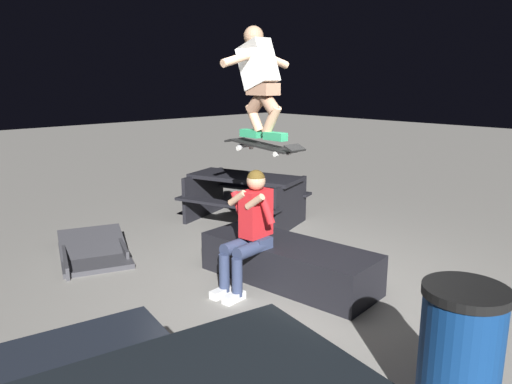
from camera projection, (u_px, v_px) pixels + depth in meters
ground_plane at (299, 291)px, 5.20m from camera, size 40.00×40.00×0.00m
ledge_box_main at (288, 262)px, 5.41m from camera, size 2.07×0.89×0.44m
person_sitting_on_ledge at (250, 226)px, 5.13m from camera, size 0.60×0.77×1.28m
skateboard at (263, 146)px, 5.06m from camera, size 1.03×0.23×0.13m
skater_airborne at (259, 77)px, 4.95m from camera, size 0.62×0.89×1.12m
kicker_ramp at (94, 253)px, 6.18m from camera, size 1.40×1.17×0.32m
picnic_table_back at (245, 191)px, 7.60m from camera, size 2.03×1.79×0.75m
trash_bin at (460, 355)px, 3.14m from camera, size 0.54×0.54×0.94m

